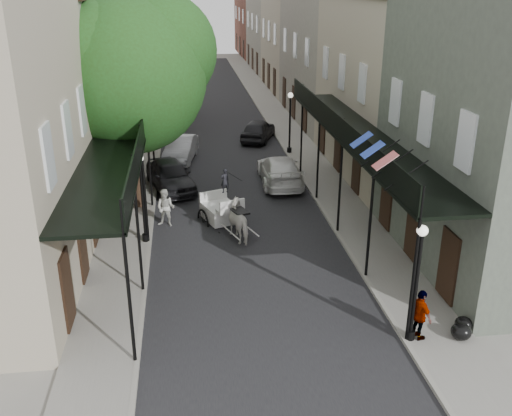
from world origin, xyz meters
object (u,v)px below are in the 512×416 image
object	(u,v)px
pedestrian_sidewalk_left	(120,164)
car_right_near	(280,170)
car_left_mid	(181,149)
tree_far	(152,48)
carriage	(217,197)
lamppost_right_near	(416,282)
pedestrian_sidewalk_right	(420,315)
car_left_far	(180,104)
car_right_far	(258,130)
horse	(241,221)
pedestrian_walking	(166,208)
lamppost_right_far	(290,122)
lamppost_left	(143,197)
car_left_near	(170,175)
tree_near	(138,69)

from	to	relation	value
pedestrian_sidewalk_left	car_right_near	size ratio (longest dim) A/B	0.35
car_left_mid	car_right_near	xyz separation A→B (m)	(5.20, -4.84, 0.02)
tree_far	carriage	xyz separation A→B (m)	(3.25, -15.86, -4.81)
lamppost_right_near	car_left_mid	world-z (taller)	lamppost_right_near
pedestrian_sidewalk_right	car_left_far	bearing A→B (deg)	-5.02
tree_far	car_left_mid	bearing A→B (deg)	-76.17
car_left_far	car_right_far	bearing A→B (deg)	-71.96
horse	pedestrian_walking	bearing A→B (deg)	-48.92
lamppost_right_near	pedestrian_sidewalk_left	size ratio (longest dim) A/B	2.11
lamppost_right_far	horse	size ratio (longest dim) A/B	1.98
lamppost_right_near	lamppost_left	distance (m)	11.46
car_left_mid	lamppost_right_far	bearing A→B (deg)	14.44
tree_far	horse	distance (m)	19.30
pedestrian_sidewalk_left	car_left_mid	distance (m)	4.77
pedestrian_sidewalk_left	car_left_far	bearing A→B (deg)	-127.35
pedestrian_sidewalk_right	pedestrian_sidewalk_left	bearing A→B (deg)	15.55
carriage	car_left_near	distance (m)	4.65
lamppost_left	pedestrian_sidewalk_left	world-z (taller)	lamppost_left
tree_far	car_left_near	distance (m)	12.84
tree_near	lamppost_right_near	bearing A→B (deg)	-55.73
car_right_far	tree_near	bearing A→B (deg)	80.11
pedestrian_sidewalk_right	car_right_near	world-z (taller)	pedestrian_sidewalk_right
horse	car_right_near	bearing A→B (deg)	-132.43
car_left_far	pedestrian_sidewalk_right	bearing A→B (deg)	-88.55
lamppost_right_near	lamppost_right_far	xyz separation A→B (m)	(0.00, 20.00, 0.00)
pedestrian_sidewalk_left	car_left_near	size ratio (longest dim) A/B	0.39
car_left_far	tree_far	bearing A→B (deg)	-113.74
lamppost_right_far	car_right_near	size ratio (longest dim) A/B	0.73
horse	car_right_far	world-z (taller)	horse
car_left_near	car_right_far	distance (m)	10.74
tree_far	pedestrian_walking	world-z (taller)	tree_far
pedestrian_sidewalk_left	car_left_far	distance (m)	17.44
tree_near	tree_far	bearing A→B (deg)	90.19
car_left_far	car_right_far	distance (m)	10.92
tree_near	car_left_far	size ratio (longest dim) A/B	2.14
lamppost_right_near	lamppost_left	xyz separation A→B (m)	(-8.20, 8.00, 0.00)
lamppost_right_far	car_left_near	distance (m)	9.22
pedestrian_walking	car_left_far	world-z (taller)	pedestrian_walking
pedestrian_sidewalk_right	car_left_mid	xyz separation A→B (m)	(-6.94, 19.50, -0.21)
car_right_far	car_left_mid	bearing A→B (deg)	58.71
car_left_far	pedestrian_sidewalk_left	bearing A→B (deg)	-110.97
lamppost_right_far	carriage	size ratio (longest dim) A/B	1.40
tree_near	car_left_far	bearing A→B (deg)	85.64
car_right_far	horse	bearing A→B (deg)	101.02
pedestrian_walking	lamppost_right_far	bearing A→B (deg)	73.56
carriage	car_left_near	world-z (taller)	carriage
car_left_far	tree_near	bearing A→B (deg)	-104.75
horse	car_left_mid	size ratio (longest dim) A/B	0.43
pedestrian_walking	lamppost_left	bearing A→B (deg)	-95.87
tree_far	lamppost_right_far	world-z (taller)	tree_far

